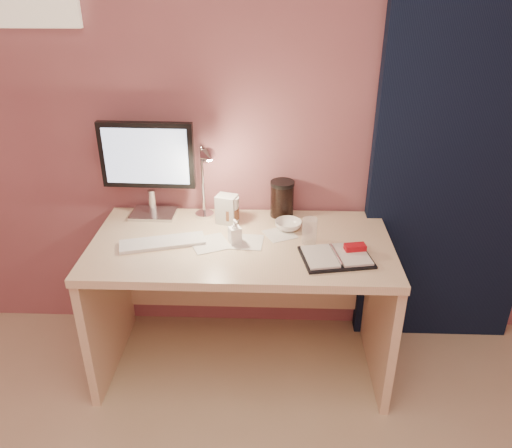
{
  "coord_description": "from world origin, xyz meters",
  "views": [
    {
      "loc": [
        0.14,
        -0.64,
        1.86
      ],
      "look_at": [
        0.07,
        1.33,
        0.85
      ],
      "focal_mm": 35.0,
      "sensor_mm": 36.0,
      "label": 1
    }
  ],
  "objects_px": {
    "lotion_bottle": "(235,231)",
    "dark_jar": "(282,200)",
    "monitor": "(148,161)",
    "keyboard": "(162,242)",
    "product_box": "(227,209)",
    "planner": "(338,256)",
    "bowl": "(288,225)",
    "clear_cup": "(310,231)",
    "coffee_cup": "(231,211)",
    "desk_lamp": "(192,176)",
    "desk": "(243,274)"
  },
  "relations": [
    {
      "from": "coffee_cup",
      "to": "lotion_bottle",
      "type": "xyz_separation_m",
      "value": [
        0.04,
        -0.2,
        -0.01
      ]
    },
    {
      "from": "lotion_bottle",
      "to": "dark_jar",
      "type": "bearing_deg",
      "value": 53.53
    },
    {
      "from": "dark_jar",
      "to": "desk_lamp",
      "type": "height_order",
      "value": "desk_lamp"
    },
    {
      "from": "desk",
      "to": "lotion_bottle",
      "type": "relative_size",
      "value": 12.01
    },
    {
      "from": "clear_cup",
      "to": "product_box",
      "type": "height_order",
      "value": "product_box"
    },
    {
      "from": "desk",
      "to": "keyboard",
      "type": "distance_m",
      "value": 0.44
    },
    {
      "from": "dark_jar",
      "to": "bowl",
      "type": "bearing_deg",
      "value": -78.64
    },
    {
      "from": "desk",
      "to": "keyboard",
      "type": "xyz_separation_m",
      "value": [
        -0.36,
        -0.11,
        0.23
      ]
    },
    {
      "from": "desk",
      "to": "desk_lamp",
      "type": "xyz_separation_m",
      "value": [
        -0.24,
        0.1,
        0.48
      ]
    },
    {
      "from": "dark_jar",
      "to": "monitor",
      "type": "bearing_deg",
      "value": -177.94
    },
    {
      "from": "desk",
      "to": "product_box",
      "type": "distance_m",
      "value": 0.33
    },
    {
      "from": "planner",
      "to": "lotion_bottle",
      "type": "height_order",
      "value": "lotion_bottle"
    },
    {
      "from": "monitor",
      "to": "keyboard",
      "type": "bearing_deg",
      "value": -68.53
    },
    {
      "from": "monitor",
      "to": "dark_jar",
      "type": "distance_m",
      "value": 0.69
    },
    {
      "from": "monitor",
      "to": "lotion_bottle",
      "type": "xyz_separation_m",
      "value": [
        0.44,
        -0.27,
        -0.24
      ]
    },
    {
      "from": "dark_jar",
      "to": "clear_cup",
      "type": "bearing_deg",
      "value": -66.22
    },
    {
      "from": "clear_cup",
      "to": "monitor",
      "type": "bearing_deg",
      "value": 161.78
    },
    {
      "from": "lotion_bottle",
      "to": "desk_lamp",
      "type": "bearing_deg",
      "value": 140.0
    },
    {
      "from": "bowl",
      "to": "desk_lamp",
      "type": "distance_m",
      "value": 0.52
    },
    {
      "from": "keyboard",
      "to": "coffee_cup",
      "type": "xyz_separation_m",
      "value": [
        0.3,
        0.23,
        0.06
      ]
    },
    {
      "from": "lotion_bottle",
      "to": "monitor",
      "type": "bearing_deg",
      "value": 148.34
    },
    {
      "from": "clear_cup",
      "to": "coffee_cup",
      "type": "bearing_deg",
      "value": 153.59
    },
    {
      "from": "keyboard",
      "to": "bowl",
      "type": "xyz_separation_m",
      "value": [
        0.58,
        0.17,
        0.01
      ]
    },
    {
      "from": "clear_cup",
      "to": "dark_jar",
      "type": "bearing_deg",
      "value": 113.78
    },
    {
      "from": "product_box",
      "to": "lotion_bottle",
      "type": "bearing_deg",
      "value": -58.18
    },
    {
      "from": "planner",
      "to": "product_box",
      "type": "relative_size",
      "value": 2.28
    },
    {
      "from": "desk",
      "to": "keyboard",
      "type": "height_order",
      "value": "keyboard"
    },
    {
      "from": "monitor",
      "to": "clear_cup",
      "type": "distance_m",
      "value": 0.86
    },
    {
      "from": "planner",
      "to": "desk_lamp",
      "type": "height_order",
      "value": "desk_lamp"
    },
    {
      "from": "bowl",
      "to": "clear_cup",
      "type": "bearing_deg",
      "value": -54.46
    },
    {
      "from": "monitor",
      "to": "product_box",
      "type": "relative_size",
      "value": 3.36
    },
    {
      "from": "keyboard",
      "to": "planner",
      "type": "xyz_separation_m",
      "value": [
        0.79,
        -0.1,
        0.0
      ]
    },
    {
      "from": "planner",
      "to": "dark_jar",
      "type": "distance_m",
      "value": 0.49
    },
    {
      "from": "monitor",
      "to": "bowl",
      "type": "relative_size",
      "value": 3.72
    },
    {
      "from": "dark_jar",
      "to": "desk",
      "type": "bearing_deg",
      "value": -131.49
    },
    {
      "from": "desk_lamp",
      "to": "keyboard",
      "type": "bearing_deg",
      "value": -140.6
    },
    {
      "from": "keyboard",
      "to": "lotion_bottle",
      "type": "relative_size",
      "value": 3.33
    },
    {
      "from": "bowl",
      "to": "desk_lamp",
      "type": "xyz_separation_m",
      "value": [
        -0.46,
        0.03,
        0.24
      ]
    },
    {
      "from": "keyboard",
      "to": "clear_cup",
      "type": "distance_m",
      "value": 0.68
    },
    {
      "from": "clear_cup",
      "to": "planner",
      "type": "bearing_deg",
      "value": -49.58
    },
    {
      "from": "planner",
      "to": "keyboard",
      "type": "bearing_deg",
      "value": 162.72
    },
    {
      "from": "coffee_cup",
      "to": "desk_lamp",
      "type": "distance_m",
      "value": 0.26
    },
    {
      "from": "keyboard",
      "to": "clear_cup",
      "type": "bearing_deg",
      "value": -12.34
    },
    {
      "from": "lotion_bottle",
      "to": "planner",
      "type": "bearing_deg",
      "value": -15.06
    },
    {
      "from": "clear_cup",
      "to": "dark_jar",
      "type": "distance_m",
      "value": 0.31
    },
    {
      "from": "bowl",
      "to": "product_box",
      "type": "distance_m",
      "value": 0.31
    },
    {
      "from": "keyboard",
      "to": "product_box",
      "type": "distance_m",
      "value": 0.37
    },
    {
      "from": "lotion_bottle",
      "to": "dark_jar",
      "type": "distance_m",
      "value": 0.37
    },
    {
      "from": "clear_cup",
      "to": "dark_jar",
      "type": "relative_size",
      "value": 0.72
    },
    {
      "from": "bowl",
      "to": "dark_jar",
      "type": "distance_m",
      "value": 0.17
    }
  ]
}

